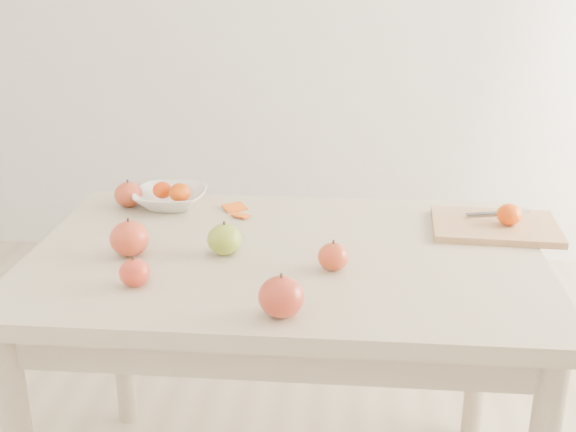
{
  "coord_description": "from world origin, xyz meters",
  "views": [
    {
      "loc": [
        0.14,
        -1.56,
        1.42
      ],
      "look_at": [
        0.0,
        0.05,
        0.82
      ],
      "focal_mm": 45.0,
      "sensor_mm": 36.0,
      "label": 1
    }
  ],
  "objects": [
    {
      "name": "apple_red_c",
      "position": [
        0.02,
        -0.32,
        0.79
      ],
      "size": [
        0.09,
        0.09,
        0.08
      ],
      "primitive_type": "ellipsoid",
      "color": "#A41E2B",
      "rests_on": "table"
    },
    {
      "name": "paring_knife",
      "position": [
        0.56,
        0.26,
        0.78
      ],
      "size": [
        0.17,
        0.07,
        0.01
      ],
      "color": "silver",
      "rests_on": "cutting_board"
    },
    {
      "name": "apple_red_a",
      "position": [
        -0.46,
        0.28,
        0.78
      ],
      "size": [
        0.08,
        0.08,
        0.07
      ],
      "primitive_type": "ellipsoid",
      "color": "maroon",
      "rests_on": "table"
    },
    {
      "name": "cutting_board",
      "position": [
        0.51,
        0.19,
        0.76
      ],
      "size": [
        0.32,
        0.24,
        0.02
      ],
      "primitive_type": "cube",
      "rotation": [
        0.0,
        0.0,
        -0.06
      ],
      "color": "tan",
      "rests_on": "table"
    },
    {
      "name": "bowl_tangerine_far",
      "position": [
        -0.32,
        0.27,
        0.8
      ],
      "size": [
        0.06,
        0.06,
        0.05
      ],
      "primitive_type": "ellipsoid",
      "color": "#D74A07",
      "rests_on": "fruit_bowl"
    },
    {
      "name": "orange_peel_b",
      "position": [
        -0.14,
        0.22,
        0.75
      ],
      "size": [
        0.06,
        0.05,
        0.01
      ],
      "primitive_type": "cube",
      "rotation": [
        -0.14,
        0.0,
        -0.49
      ],
      "color": "#E35910",
      "rests_on": "table"
    },
    {
      "name": "fruit_bowl",
      "position": [
        -0.35,
        0.29,
        0.77
      ],
      "size": [
        0.2,
        0.2,
        0.05
      ],
      "primitive_type": "imported",
      "color": "white",
      "rests_on": "table"
    },
    {
      "name": "bowl_tangerine_near",
      "position": [
        -0.37,
        0.3,
        0.79
      ],
      "size": [
        0.05,
        0.05,
        0.05
      ],
      "primitive_type": "ellipsoid",
      "color": "red",
      "rests_on": "fruit_bowl"
    },
    {
      "name": "apple_green",
      "position": [
        -0.14,
        -0.03,
        0.79
      ],
      "size": [
        0.08,
        0.08,
        0.07
      ],
      "primitive_type": "ellipsoid",
      "color": "olive",
      "rests_on": "table"
    },
    {
      "name": "orange_peel_a",
      "position": [
        -0.17,
        0.28,
        0.75
      ],
      "size": [
        0.07,
        0.07,
        0.01
      ],
      "primitive_type": "cube",
      "rotation": [
        0.21,
        0.0,
        0.64
      ],
      "color": "#DF560F",
      "rests_on": "table"
    },
    {
      "name": "apple_red_b",
      "position": [
        -0.36,
        -0.05,
        0.79
      ],
      "size": [
        0.09,
        0.09,
        0.08
      ],
      "primitive_type": "ellipsoid",
      "color": "#A12416",
      "rests_on": "table"
    },
    {
      "name": "table",
      "position": [
        0.0,
        0.0,
        0.65
      ],
      "size": [
        1.2,
        0.8,
        0.75
      ],
      "color": "beige",
      "rests_on": "ground"
    },
    {
      "name": "apple_red_e",
      "position": [
        0.11,
        -0.09,
        0.78
      ],
      "size": [
        0.07,
        0.07,
        0.06
      ],
      "primitive_type": "ellipsoid",
      "color": "maroon",
      "rests_on": "table"
    },
    {
      "name": "apple_red_d",
      "position": [
        -0.3,
        -0.21,
        0.78
      ],
      "size": [
        0.07,
        0.07,
        0.06
      ],
      "primitive_type": "ellipsoid",
      "color": "#A1040E",
      "rests_on": "table"
    },
    {
      "name": "board_tangerine",
      "position": [
        0.54,
        0.18,
        0.8
      ],
      "size": [
        0.06,
        0.06,
        0.05
      ],
      "primitive_type": "ellipsoid",
      "color": "#DD4907",
      "rests_on": "cutting_board"
    }
  ]
}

